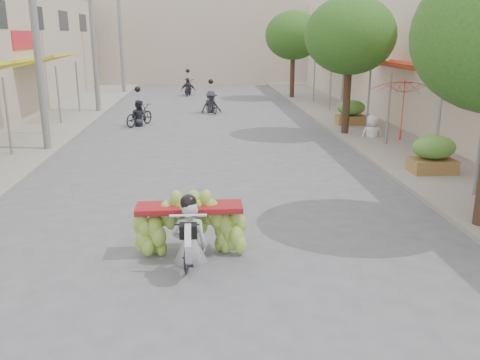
% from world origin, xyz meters
% --- Properties ---
extents(sidewalk_left, '(4.00, 60.00, 0.12)m').
position_xyz_m(sidewalk_left, '(-7.00, 15.00, 0.06)').
color(sidewalk_left, gray).
rests_on(sidewalk_left, ground).
extents(sidewalk_right, '(4.00, 60.00, 0.12)m').
position_xyz_m(sidewalk_right, '(7.00, 15.00, 0.06)').
color(sidewalk_right, gray).
rests_on(sidewalk_right, ground).
extents(far_building, '(20.00, 6.00, 7.00)m').
position_xyz_m(far_building, '(0.00, 38.00, 3.50)').
color(far_building, '#B3A18E').
rests_on(far_building, ground).
extents(utility_pole_mid, '(0.60, 0.24, 8.00)m').
position_xyz_m(utility_pole_mid, '(-5.40, 12.00, 4.03)').
color(utility_pole_mid, slate).
rests_on(utility_pole_mid, ground).
extents(utility_pole_far, '(0.60, 0.24, 8.00)m').
position_xyz_m(utility_pole_far, '(-5.40, 21.00, 4.03)').
color(utility_pole_far, slate).
rests_on(utility_pole_far, ground).
extents(utility_pole_back, '(0.60, 0.24, 8.00)m').
position_xyz_m(utility_pole_back, '(-5.40, 30.00, 4.03)').
color(utility_pole_back, slate).
rests_on(utility_pole_back, ground).
extents(street_tree_mid, '(3.40, 3.40, 5.25)m').
position_xyz_m(street_tree_mid, '(5.40, 14.00, 3.78)').
color(street_tree_mid, '#3A2719').
rests_on(street_tree_mid, ground).
extents(street_tree_far, '(3.40, 3.40, 5.25)m').
position_xyz_m(street_tree_far, '(5.40, 26.00, 3.78)').
color(street_tree_far, '#3A2719').
rests_on(street_tree_far, ground).
extents(produce_crate_mid, '(1.20, 0.88, 1.16)m').
position_xyz_m(produce_crate_mid, '(6.20, 8.00, 0.71)').
color(produce_crate_mid, olive).
rests_on(produce_crate_mid, ground).
extents(produce_crate_far, '(1.20, 0.88, 1.16)m').
position_xyz_m(produce_crate_far, '(6.20, 16.00, 0.71)').
color(produce_crate_far, olive).
rests_on(produce_crate_far, ground).
extents(banana_motorbike, '(2.20, 1.74, 2.11)m').
position_xyz_m(banana_motorbike, '(-0.43, 3.05, 0.71)').
color(banana_motorbike, black).
rests_on(banana_motorbike, ground).
extents(market_umbrella, '(2.31, 2.31, 1.91)m').
position_xyz_m(market_umbrella, '(6.01, 9.89, 2.55)').
color(market_umbrella, red).
rests_on(market_umbrella, ground).
extents(pedestrian, '(0.87, 0.55, 1.69)m').
position_xyz_m(pedestrian, '(6.19, 13.14, 0.97)').
color(pedestrian, silver).
rests_on(pedestrian, ground).
extents(bg_motorbike_a, '(1.36, 1.73, 1.95)m').
position_xyz_m(bg_motorbike_a, '(-2.90, 16.94, 0.74)').
color(bg_motorbike_a, black).
rests_on(bg_motorbike_a, ground).
extents(bg_motorbike_b, '(1.18, 1.73, 1.95)m').
position_xyz_m(bg_motorbike_b, '(0.31, 20.47, 0.85)').
color(bg_motorbike_b, black).
rests_on(bg_motorbike_b, ground).
extents(bg_motorbike_c, '(1.02, 1.84, 1.95)m').
position_xyz_m(bg_motorbike_c, '(-1.03, 28.41, 0.77)').
color(bg_motorbike_c, black).
rests_on(bg_motorbike_c, ground).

